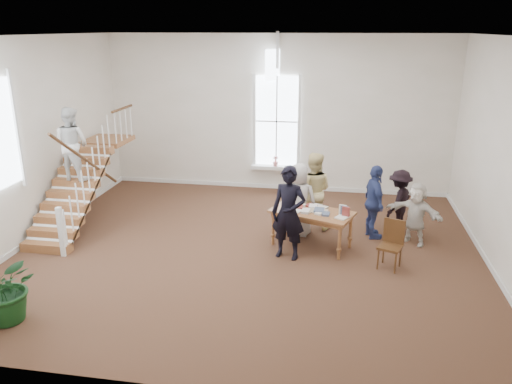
% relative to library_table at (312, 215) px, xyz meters
% --- Properties ---
extents(ground, '(10.00, 10.00, 0.00)m').
position_rel_library_table_xyz_m(ground, '(-1.32, -0.45, -0.74)').
color(ground, '#482A1C').
rests_on(ground, ground).
extents(room_shell, '(10.49, 10.00, 10.00)m').
position_rel_library_table_xyz_m(room_shell, '(-1.32, 3.94, -0.34)').
color(room_shell, silver).
rests_on(room_shell, ground).
extents(staircase, '(1.10, 4.10, 2.92)m').
position_rel_library_table_xyz_m(staircase, '(-5.67, 0.29, 0.88)').
color(staircase, brown).
rests_on(staircase, ground).
extents(library_table, '(1.96, 1.43, 0.89)m').
position_rel_library_table_xyz_m(library_table, '(0.00, 0.00, 0.00)').
color(library_table, brown).
rests_on(library_table, ground).
extents(police_officer, '(0.82, 0.64, 2.00)m').
position_rel_library_table_xyz_m(police_officer, '(-0.46, -0.66, 0.26)').
color(police_officer, black).
rests_on(police_officer, ground).
extents(elderly_woman, '(0.91, 0.66, 1.73)m').
position_rel_library_table_xyz_m(elderly_woman, '(-0.36, 0.59, 0.12)').
color(elderly_woman, '#B9B2AC').
rests_on(elderly_woman, ground).
extents(person_yellow, '(0.96, 0.77, 1.87)m').
position_rel_library_table_xyz_m(person_yellow, '(-0.06, 1.09, 0.19)').
color(person_yellow, beige).
rests_on(person_yellow, ground).
extents(woman_cluster_a, '(0.67, 1.09, 1.72)m').
position_rel_library_table_xyz_m(woman_cluster_a, '(1.36, 0.73, 0.12)').
color(woman_cluster_a, navy).
rests_on(woman_cluster_a, ground).
extents(woman_cluster_b, '(0.98, 1.13, 1.52)m').
position_rel_library_table_xyz_m(woman_cluster_b, '(1.96, 1.18, 0.02)').
color(woman_cluster_b, black).
rests_on(woman_cluster_b, ground).
extents(woman_cluster_c, '(1.34, 1.07, 1.43)m').
position_rel_library_table_xyz_m(woman_cluster_c, '(2.26, 0.53, -0.03)').
color(woman_cluster_c, silver).
rests_on(woman_cluster_c, ground).
extents(floor_plant, '(1.41, 1.34, 1.24)m').
position_rel_library_table_xyz_m(floor_plant, '(-4.72, -3.86, -0.12)').
color(floor_plant, '#123814').
rests_on(floor_plant, ground).
extents(side_chair, '(0.56, 0.56, 1.00)m').
position_rel_library_table_xyz_m(side_chair, '(1.65, -0.74, -0.19)').
color(side_chair, '#3E2810').
rests_on(side_chair, ground).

